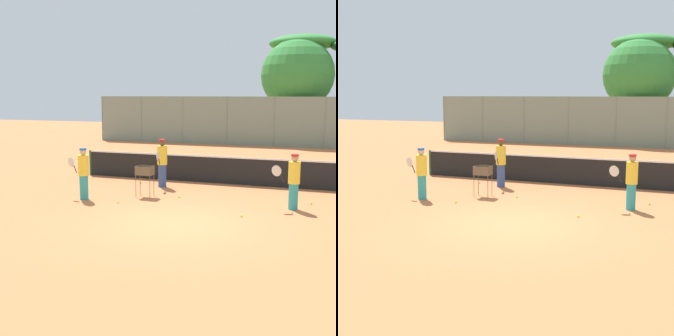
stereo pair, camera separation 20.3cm
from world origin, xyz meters
The scene contains 15 objects.
ground_plane centered at (0.00, 0.00, 0.00)m, with size 80.00×80.00×0.00m, color #C67242.
tennis_net centered at (0.00, 6.03, 0.56)m, with size 12.00×0.10×1.07m.
back_fence centered at (0.00, 19.73, 1.63)m, with size 25.28×0.08×3.26m.
tree_2 centered at (1.27, 23.88, 6.94)m, with size 4.67×4.67×7.58m.
tree_3 centered at (1.11, 22.41, 4.72)m, with size 4.95×4.95×7.20m.
player_white_outfit centered at (-2.15, 4.64, 0.93)m, with size 0.37×0.93×1.79m.
player_red_cap centered at (-3.86, 1.83, 0.88)m, with size 0.90×0.35×1.70m.
player_yellow_shirt centered at (2.76, 2.76, 0.87)m, with size 0.87×0.43×1.68m.
ball_cart centered at (-2.12, 2.89, 0.81)m, with size 0.56×0.41×1.05m.
tennis_ball_0 centered at (-3.17, 4.98, 0.03)m, with size 0.07×0.07×0.07m, color #D1E54C.
tennis_ball_1 centered at (-2.54, 1.69, 0.03)m, with size 0.07×0.07×0.07m, color #D1E54C.
tennis_ball_2 centered at (-0.97, 3.11, 0.03)m, with size 0.07×0.07×0.07m, color #D1E54C.
tennis_ball_3 centered at (3.26, 3.62, 0.03)m, with size 0.07×0.07×0.07m, color #D1E54C.
tennis_ball_4 centered at (1.49, 1.36, 0.03)m, with size 0.07×0.07×0.07m, color #D1E54C.
parked_car centered at (3.69, 21.87, 0.66)m, with size 4.20×1.70×1.60m.
Camera 1 is at (3.91, -11.43, 3.45)m, focal length 50.00 mm.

